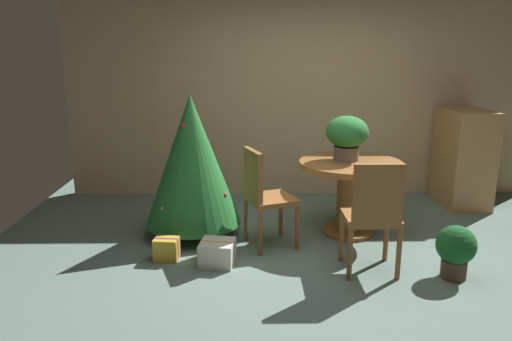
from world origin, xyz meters
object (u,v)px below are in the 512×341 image
at_px(round_dining_table, 350,184).
at_px(wooden_cabinet, 463,158).
at_px(wooden_chair_left, 264,193).
at_px(gift_box_cream, 217,253).
at_px(flower_vase, 347,135).
at_px(potted_plant, 456,249).
at_px(gift_box_gold, 167,249).
at_px(wooden_chair_near, 373,212).
at_px(holiday_tree, 192,160).

distance_m(round_dining_table, wooden_cabinet, 1.85).
xyz_separation_m(wooden_chair_left, gift_box_cream, (-0.43, -0.41, -0.43)).
bearing_deg(flower_vase, potted_plant, -56.59).
distance_m(wooden_chair_left, wooden_cabinet, 2.79).
bearing_deg(wooden_cabinet, wooden_chair_left, -152.43).
height_order(gift_box_cream, gift_box_gold, gift_box_cream).
bearing_deg(potted_plant, wooden_cabinet, 66.03).
bearing_deg(wooden_chair_left, wooden_chair_near, -35.14).
height_order(wooden_chair_left, gift_box_cream, wooden_chair_left).
height_order(flower_vase, holiday_tree, holiday_tree).
bearing_deg(flower_vase, wooden_cabinet, 29.04).
relative_size(wooden_chair_left, holiday_tree, 0.67).
bearing_deg(wooden_chair_left, potted_plant, -24.20).
height_order(wooden_chair_left, wooden_cabinet, wooden_cabinet).
bearing_deg(wooden_chair_left, holiday_tree, 155.63).
bearing_deg(round_dining_table, gift_box_gold, -160.62).
height_order(wooden_chair_near, holiday_tree, holiday_tree).
height_order(round_dining_table, gift_box_cream, round_dining_table).
xyz_separation_m(holiday_tree, potted_plant, (2.29, -1.03, -0.53)).
height_order(gift_box_cream, wooden_cabinet, wooden_cabinet).
bearing_deg(wooden_cabinet, gift_box_cream, -149.59).
height_order(holiday_tree, gift_box_gold, holiday_tree).
distance_m(round_dining_table, holiday_tree, 1.63).
height_order(round_dining_table, wooden_cabinet, wooden_cabinet).
distance_m(flower_vase, gift_box_gold, 2.10).
height_order(wooden_chair_near, wooden_cabinet, wooden_cabinet).
relative_size(wooden_chair_near, potted_plant, 2.17).
bearing_deg(flower_vase, wooden_chair_near, -87.73).
xyz_separation_m(flower_vase, wooden_cabinet, (1.62, 0.90, -0.45)).
xyz_separation_m(holiday_tree, gift_box_gold, (-0.18, -0.63, -0.69)).
distance_m(flower_vase, wooden_chair_near, 1.13).
bearing_deg(wooden_chair_left, round_dining_table, 20.00).
relative_size(gift_box_gold, wooden_cabinet, 0.20).
distance_m(round_dining_table, gift_box_gold, 1.95).
bearing_deg(potted_plant, round_dining_table, 123.55).
bearing_deg(wooden_chair_near, wooden_cabinet, 50.60).
bearing_deg(holiday_tree, potted_plant, -24.26).
bearing_deg(holiday_tree, wooden_chair_left, -24.37).
bearing_deg(wooden_cabinet, gift_box_gold, -154.66).
bearing_deg(gift_box_gold, holiday_tree, 73.66).
relative_size(holiday_tree, potted_plant, 3.15).
bearing_deg(holiday_tree, round_dining_table, 0.10).
distance_m(wooden_chair_left, gift_box_gold, 1.04).
xyz_separation_m(wooden_chair_near, wooden_chair_left, (-0.89, 0.63, -0.02)).
bearing_deg(gift_box_cream, flower_vase, 32.10).
relative_size(wooden_chair_left, potted_plant, 2.10).
relative_size(round_dining_table, wooden_cabinet, 0.89).
bearing_deg(round_dining_table, gift_box_cream, -150.86).
bearing_deg(holiday_tree, wooden_cabinet, 16.90).
bearing_deg(potted_plant, flower_vase, 123.41).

